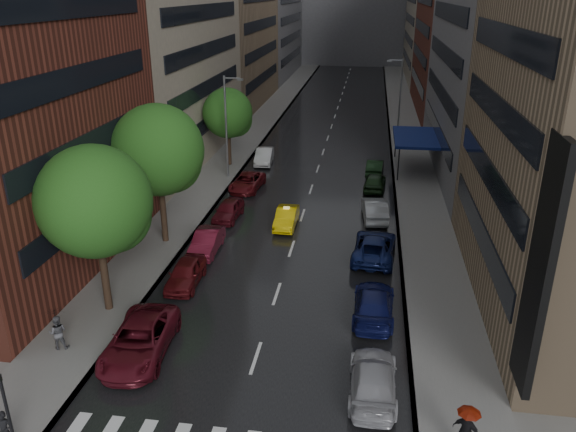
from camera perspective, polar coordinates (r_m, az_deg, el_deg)
name	(u,v)px	position (r m, az deg, el deg)	size (l,w,h in m)	color
ground	(236,418)	(24.05, -5.29, -19.76)	(220.00, 220.00, 0.00)	gray
road	(330,130)	(69.36, 4.33, 8.70)	(14.00, 140.00, 0.01)	black
sidewalk_left	(258,127)	(70.52, -3.07, 9.02)	(4.00, 140.00, 0.15)	gray
sidewalk_right	(405,132)	(69.32, 11.85, 8.35)	(4.00, 140.00, 0.15)	gray
tree_near	(95,202)	(29.36, -19.05, 1.38)	(5.71, 5.71, 9.10)	#382619
tree_mid	(158,150)	(36.90, -13.09, 6.52)	(5.91, 5.91, 9.42)	#382619
tree_far	(228,113)	(53.92, -6.16, 10.34)	(4.71, 4.71, 7.50)	#382619
taxi	(286,217)	(40.49, -0.16, -0.15)	(1.43, 4.09, 1.35)	yellow
parked_cars_left	(214,231)	(38.44, -7.53, -1.51)	(3.04, 36.79, 1.60)	#57111C
parked_cars_right	(374,241)	(37.04, 8.77, -2.51)	(2.97, 35.45, 1.56)	#A8A7AD
ped_bag_walker	(5,432)	(24.32, -26.80, -18.99)	(0.68, 0.48, 1.66)	black
ped_black_umbrella	(57,326)	(28.84, -22.46, -10.26)	(0.99, 0.98, 2.09)	#505156
ped_red_umbrella	(467,426)	(22.61, 17.75, -19.69)	(1.14, 0.98, 2.01)	black
traffic_light	(6,406)	(23.34, -26.72, -16.86)	(0.18, 0.15, 3.45)	black
street_lamp_left	(227,125)	(50.16, -6.22, 9.17)	(1.74, 0.22, 9.00)	gray
street_lamp_right	(399,99)	(63.38, 11.23, 11.59)	(1.74, 0.22, 9.00)	gray
awning	(415,138)	(54.06, 12.82, 7.78)	(4.00, 8.00, 3.12)	navy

